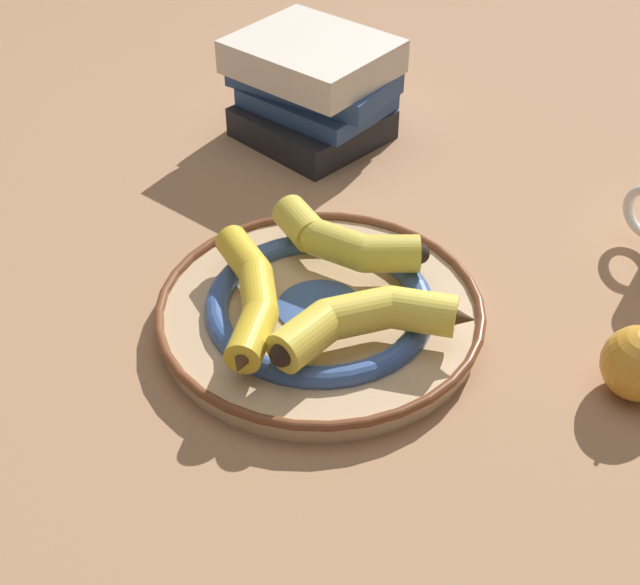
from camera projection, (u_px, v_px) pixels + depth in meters
The scene contains 7 objects.
ground_plane at pixel (293, 296), 0.92m from camera, with size 2.80×2.80×0.00m, color #A87A56.
decorative_bowl at pixel (320, 311), 0.88m from camera, with size 0.32×0.32×0.04m.
banana_a at pixel (367, 319), 0.81m from camera, with size 0.18×0.11×0.04m.
banana_b at pixel (252, 296), 0.84m from camera, with size 0.08×0.20×0.03m.
banana_c at pixel (341, 240), 0.90m from camera, with size 0.17×0.11×0.04m.
book_stack at pixel (312, 87), 1.14m from camera, with size 0.24×0.23×0.13m.
apple at pixel (639, 363), 0.79m from camera, with size 0.07×0.07×0.08m.
Camera 1 is at (-0.13, 0.70, 0.58)m, focal length 50.00 mm.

